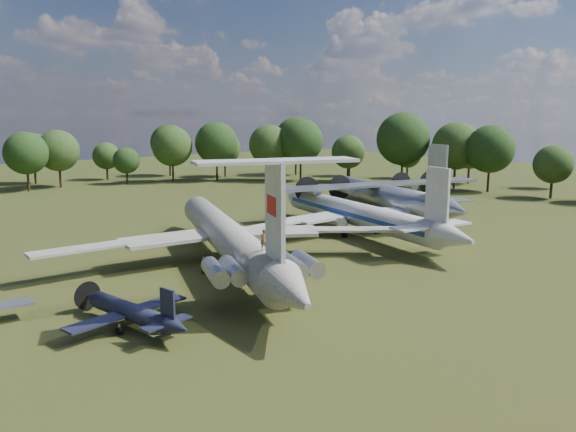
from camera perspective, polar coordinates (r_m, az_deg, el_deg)
ground at (r=61.27m, az=-7.87°, el=-5.06°), size 300.00×300.00×0.00m
il62_airliner at (r=60.49m, az=-6.19°, el=-2.77°), size 55.03×61.89×5.02m
tu104_jet at (r=76.65m, az=6.98°, el=-0.24°), size 40.87×49.54×4.40m
an12_transport at (r=90.10m, az=9.58°, el=1.56°), size 45.67×48.54×5.28m
small_prop_west at (r=44.97m, az=-15.61°, el=-9.76°), size 12.62×15.55×2.04m
person_on_il62 at (r=46.43m, az=-2.48°, el=-2.43°), size 0.75×0.60×1.79m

